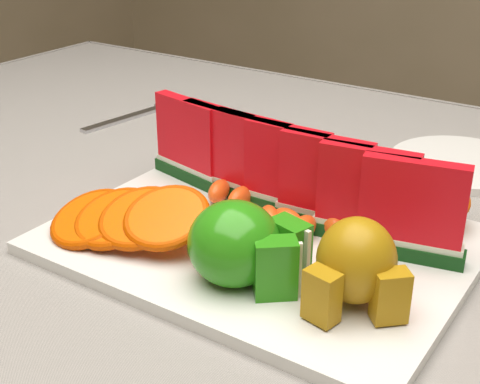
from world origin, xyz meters
The scene contains 11 objects.
table centered at (0.00, 0.00, 0.65)m, with size 1.40×0.90×0.75m.
tablecloth centered at (0.00, 0.00, 0.72)m, with size 1.53×1.03×0.20m.
platter centered at (0.06, -0.06, 0.76)m, with size 0.40×0.30×0.01m.
apple_cluster centered at (0.09, -0.14, 0.80)m, with size 0.12×0.10×0.08m.
pear_cluster centered at (0.19, -0.12, 0.81)m, with size 0.09×0.09×0.07m.
side_plate centered at (0.16, 0.25, 0.76)m, with size 0.21×0.21×0.01m.
fork centered at (-0.32, 0.17, 0.76)m, with size 0.04×0.20×0.00m.
watermelon_row centered at (0.05, -0.01, 0.82)m, with size 0.39×0.07×0.10m.
orange_fan_front centered at (-0.05, -0.14, 0.79)m, with size 0.18×0.12×0.05m.
orange_fan_back centered at (0.07, 0.05, 0.79)m, with size 0.33×0.10×0.04m.
tangerine_segments centered at (0.05, -0.04, 0.78)m, with size 0.17×0.08×0.02m.
Camera 1 is at (0.37, -0.56, 1.09)m, focal length 50.00 mm.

